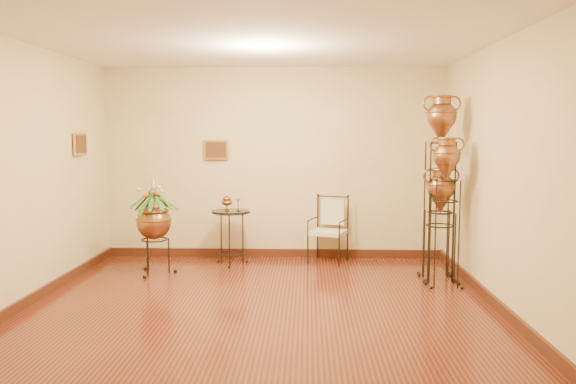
{
  "coord_description": "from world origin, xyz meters",
  "views": [
    {
      "loc": [
        0.5,
        -5.76,
        1.83
      ],
      "look_at": [
        0.25,
        1.3,
        1.1
      ],
      "focal_mm": 35.0,
      "sensor_mm": 36.0,
      "label": 1
    }
  ],
  "objects_px": {
    "armchair": "(328,230)",
    "side_table": "(231,236)",
    "amphora_tall": "(440,185)",
    "planter_urn": "(154,218)",
    "amphora_mid": "(445,210)"
  },
  "relations": [
    {
      "from": "amphora_mid",
      "to": "planter_urn",
      "type": "height_order",
      "value": "amphora_mid"
    },
    {
      "from": "amphora_tall",
      "to": "amphora_mid",
      "type": "relative_size",
      "value": 1.28
    },
    {
      "from": "amphora_tall",
      "to": "side_table",
      "type": "xyz_separation_m",
      "value": [
        -2.72,
        0.69,
        -0.79
      ]
    },
    {
      "from": "armchair",
      "to": "side_table",
      "type": "height_order",
      "value": "side_table"
    },
    {
      "from": "amphora_tall",
      "to": "side_table",
      "type": "relative_size",
      "value": 2.42
    },
    {
      "from": "armchair",
      "to": "side_table",
      "type": "relative_size",
      "value": 0.98
    },
    {
      "from": "side_table",
      "to": "planter_urn",
      "type": "bearing_deg",
      "value": -149.16
    },
    {
      "from": "amphora_tall",
      "to": "side_table",
      "type": "bearing_deg",
      "value": 165.78
    },
    {
      "from": "armchair",
      "to": "side_table",
      "type": "xyz_separation_m",
      "value": [
        -1.37,
        -0.17,
        -0.07
      ]
    },
    {
      "from": "amphora_tall",
      "to": "planter_urn",
      "type": "relative_size",
      "value": 1.77
    },
    {
      "from": "amphora_mid",
      "to": "planter_urn",
      "type": "xyz_separation_m",
      "value": [
        -3.66,
        0.44,
        -0.18
      ]
    },
    {
      "from": "armchair",
      "to": "side_table",
      "type": "distance_m",
      "value": 1.38
    },
    {
      "from": "planter_urn",
      "to": "side_table",
      "type": "bearing_deg",
      "value": 30.84
    },
    {
      "from": "amphora_tall",
      "to": "amphora_mid",
      "type": "height_order",
      "value": "amphora_tall"
    },
    {
      "from": "planter_urn",
      "to": "side_table",
      "type": "relative_size",
      "value": 1.37
    }
  ]
}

